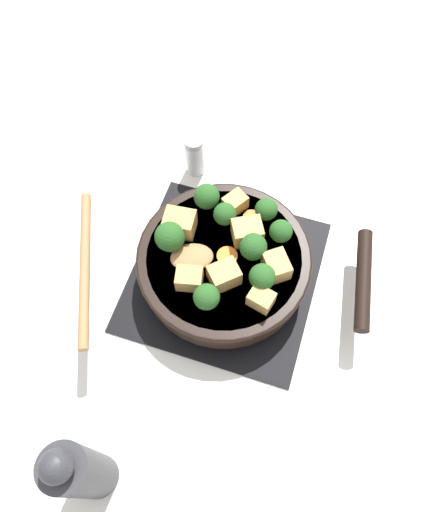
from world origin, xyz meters
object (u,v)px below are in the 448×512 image
(skillet_pan, at_px, (226,262))
(pepper_mill, at_px, (80,472))
(salt_shaker, at_px, (195,155))
(wooden_spoon, at_px, (128,263))

(skillet_pan, xyz_separation_m, pepper_mill, (0.36, -0.08, 0.05))
(pepper_mill, xyz_separation_m, salt_shaker, (-0.56, -0.04, -0.06))
(skillet_pan, distance_m, pepper_mill, 0.37)
(wooden_spoon, bearing_deg, pepper_mill, 11.69)
(wooden_spoon, relative_size, pepper_mill, 1.14)
(skillet_pan, xyz_separation_m, salt_shaker, (-0.20, -0.12, -0.01))
(skillet_pan, height_order, wooden_spoon, wooden_spoon)
(wooden_spoon, height_order, pepper_mill, pepper_mill)
(skillet_pan, bearing_deg, salt_shaker, -148.18)
(skillet_pan, relative_size, salt_shaker, 4.45)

